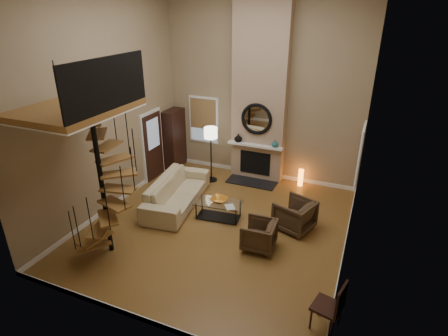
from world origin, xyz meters
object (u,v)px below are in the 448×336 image
at_px(coffee_table, 218,208).
at_px(accent_lamp, 301,178).
at_px(floor_lamp, 211,137).
at_px(side_chair, 333,305).
at_px(armchair_near, 297,216).
at_px(armchair_far, 262,235).
at_px(sofa, 177,191).
at_px(hutch, 175,139).

relative_size(coffee_table, accent_lamp, 2.31).
bearing_deg(floor_lamp, side_chair, -46.40).
height_order(armchair_near, armchair_far, armchair_near).
xyz_separation_m(sofa, side_chair, (4.45, -2.70, 0.13)).
bearing_deg(sofa, armchair_near, -96.36).
bearing_deg(coffee_table, sofa, 171.20).
xyz_separation_m(coffee_table, accent_lamp, (1.54, 2.64, -0.03)).
height_order(hutch, side_chair, hutch).
xyz_separation_m(hutch, sofa, (1.35, -2.28, -0.55)).
relative_size(floor_lamp, side_chair, 1.76).
height_order(sofa, armchair_far, sofa).
distance_m(sofa, floor_lamp, 2.02).
xyz_separation_m(armchair_far, accent_lamp, (0.14, 3.46, -0.10)).
relative_size(hutch, accent_lamp, 3.65).
xyz_separation_m(hutch, accent_lamp, (4.20, 0.15, -0.70)).
xyz_separation_m(armchair_near, floor_lamp, (-3.03, 1.65, 1.06)).
bearing_deg(sofa, floor_lamp, -15.37).
distance_m(hutch, accent_lamp, 4.26).
height_order(hutch, armchair_near, hutch).
bearing_deg(armchair_near, floor_lamp, -99.06).
bearing_deg(sofa, armchair_far, -118.22).
distance_m(hutch, armchair_near, 5.15).
distance_m(coffee_table, accent_lamp, 3.06).
distance_m(armchair_near, accent_lamp, 2.40).
distance_m(coffee_table, side_chair, 4.01).
height_order(armchair_far, floor_lamp, floor_lamp).
bearing_deg(armchair_far, side_chair, 43.04).
bearing_deg(floor_lamp, hutch, 160.50).
height_order(hutch, accent_lamp, hutch).
bearing_deg(armchair_far, coffee_table, -123.04).
distance_m(hutch, sofa, 2.71).
bearing_deg(hutch, floor_lamp, -19.50).
distance_m(floor_lamp, side_chair, 6.17).
relative_size(hutch, floor_lamp, 1.15).
bearing_deg(floor_lamp, coffee_table, -60.72).
xyz_separation_m(sofa, armchair_near, (3.27, 0.07, -0.04)).
bearing_deg(armchair_far, armchair_near, 150.75).
distance_m(armchair_far, coffee_table, 1.63).
height_order(hutch, armchair_far, hutch).
bearing_deg(armchair_far, floor_lamp, -140.63).
relative_size(hutch, side_chair, 2.03).
xyz_separation_m(sofa, armchair_far, (2.72, -1.02, -0.04)).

